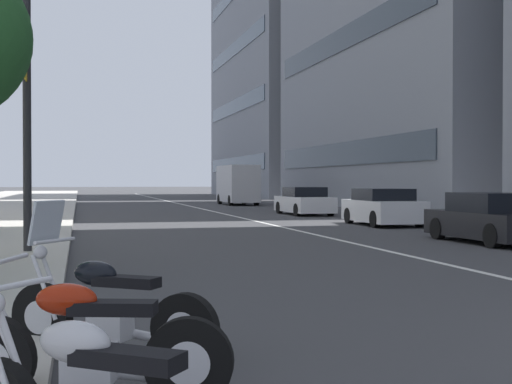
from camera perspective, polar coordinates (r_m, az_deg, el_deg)
lane_centre_stripe at (r=39.89m, az=-3.78°, el=-1.51°), size 110.00×0.16×0.01m
motorcycle_under_tarp at (r=5.52m, az=-13.56°, el=-12.23°), size 0.83×2.11×1.11m
motorcycle_nearest_camera at (r=6.96m, az=-12.00°, el=-9.32°), size 1.42×1.90×1.49m
car_lead_in_lane at (r=20.13m, az=18.56°, el=-2.11°), size 4.19×1.92×1.36m
car_approaching_light at (r=27.09m, az=10.23°, el=-1.26°), size 4.15×2.03×1.39m
car_far_down_avenue at (r=35.02m, az=3.92°, el=-0.80°), size 4.47×1.93×1.37m
delivery_van_ahead at (r=49.59m, az=-1.50°, el=0.66°), size 5.46×2.08×2.77m
street_lamp_with_banners at (r=16.46m, az=-16.85°, el=12.21°), size 1.26×2.42×7.97m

